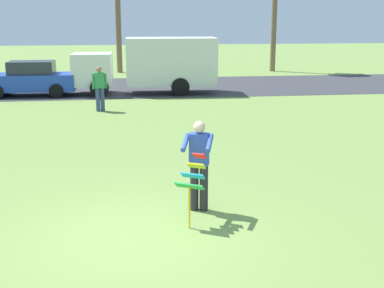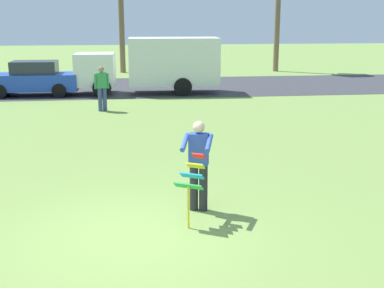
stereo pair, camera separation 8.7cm
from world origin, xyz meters
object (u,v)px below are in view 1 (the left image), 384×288
(parked_truck_white_box, at_px, (154,64))
(person_walker_near, at_px, (100,87))
(kite_held, at_px, (193,179))
(person_kite_flyer, at_px, (199,162))
(parked_car_blue, at_px, (30,79))

(parked_truck_white_box, relative_size, person_walker_near, 3.91)
(parked_truck_white_box, bearing_deg, kite_held, -91.14)
(person_kite_flyer, relative_size, parked_truck_white_box, 0.26)
(parked_car_blue, relative_size, parked_truck_white_box, 0.62)
(kite_held, height_order, parked_truck_white_box, parked_truck_white_box)
(kite_held, relative_size, parked_truck_white_box, 0.18)
(person_kite_flyer, relative_size, person_walker_near, 1.00)
(person_kite_flyer, height_order, kite_held, person_kite_flyer)
(person_kite_flyer, relative_size, parked_car_blue, 0.41)
(parked_truck_white_box, distance_m, person_walker_near, 5.05)
(kite_held, relative_size, parked_car_blue, 0.29)
(kite_held, height_order, parked_car_blue, parked_car_blue)
(parked_car_blue, bearing_deg, person_kite_flyer, -69.91)
(parked_car_blue, distance_m, parked_truck_white_box, 5.77)
(person_walker_near, bearing_deg, parked_car_blue, 127.18)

